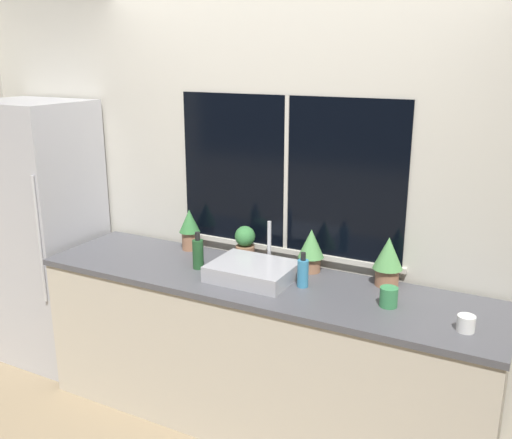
{
  "coord_description": "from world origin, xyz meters",
  "views": [
    {
      "loc": [
        1.37,
        -2.34,
        2.14
      ],
      "look_at": [
        -0.02,
        0.32,
        1.27
      ],
      "focal_mm": 40.0,
      "sensor_mm": 36.0,
      "label": 1
    }
  ],
  "objects_px": {
    "soap_bottle": "(303,273)",
    "mug_green": "(389,297)",
    "potted_plant_center_right": "(311,248)",
    "potted_plant_far_left": "(190,227)",
    "potted_plant_center_left": "(245,242)",
    "refrigerator": "(41,233)",
    "sink": "(253,271)",
    "mug_white": "(466,323)",
    "bottle_tall": "(198,253)",
    "potted_plant_far_right": "(388,259)"
  },
  "relations": [
    {
      "from": "sink",
      "to": "mug_white",
      "type": "relative_size",
      "value": 5.58
    },
    {
      "from": "potted_plant_far_left",
      "to": "potted_plant_center_right",
      "type": "relative_size",
      "value": 1.05
    },
    {
      "from": "refrigerator",
      "to": "bottle_tall",
      "type": "distance_m",
      "value": 1.36
    },
    {
      "from": "refrigerator",
      "to": "soap_bottle",
      "type": "xyz_separation_m",
      "value": [
        2.02,
        -0.02,
        0.08
      ]
    },
    {
      "from": "potted_plant_center_left",
      "to": "bottle_tall",
      "type": "xyz_separation_m",
      "value": [
        -0.17,
        -0.26,
        -0.02
      ]
    },
    {
      "from": "soap_bottle",
      "to": "mug_white",
      "type": "distance_m",
      "value": 0.88
    },
    {
      "from": "potted_plant_far_left",
      "to": "bottle_tall",
      "type": "distance_m",
      "value": 0.36
    },
    {
      "from": "potted_plant_far_left",
      "to": "mug_white",
      "type": "bearing_deg",
      "value": -11.84
    },
    {
      "from": "potted_plant_far_right",
      "to": "mug_white",
      "type": "height_order",
      "value": "potted_plant_far_right"
    },
    {
      "from": "soap_bottle",
      "to": "bottle_tall",
      "type": "bearing_deg",
      "value": -177.35
    },
    {
      "from": "bottle_tall",
      "to": "potted_plant_center_left",
      "type": "bearing_deg",
      "value": 56.88
    },
    {
      "from": "sink",
      "to": "bottle_tall",
      "type": "bearing_deg",
      "value": -178.92
    },
    {
      "from": "mug_white",
      "to": "potted_plant_center_right",
      "type": "bearing_deg",
      "value": 158.07
    },
    {
      "from": "bottle_tall",
      "to": "mug_green",
      "type": "distance_m",
      "value": 1.14
    },
    {
      "from": "mug_green",
      "to": "potted_plant_center_left",
      "type": "bearing_deg",
      "value": 164.53
    },
    {
      "from": "potted_plant_center_right",
      "to": "mug_green",
      "type": "xyz_separation_m",
      "value": [
        0.53,
        -0.27,
        -0.09
      ]
    },
    {
      "from": "potted_plant_far_right",
      "to": "potted_plant_far_left",
      "type": "bearing_deg",
      "value": -180.0
    },
    {
      "from": "potted_plant_far_left",
      "to": "potted_plant_center_left",
      "type": "relative_size",
      "value": 1.25
    },
    {
      "from": "potted_plant_center_right",
      "to": "soap_bottle",
      "type": "xyz_separation_m",
      "value": [
        0.05,
        -0.23,
        -0.06
      ]
    },
    {
      "from": "mug_green",
      "to": "sink",
      "type": "bearing_deg",
      "value": 179.17
    },
    {
      "from": "bottle_tall",
      "to": "mug_white",
      "type": "distance_m",
      "value": 1.53
    },
    {
      "from": "refrigerator",
      "to": "sink",
      "type": "height_order",
      "value": "refrigerator"
    },
    {
      "from": "soap_bottle",
      "to": "mug_green",
      "type": "distance_m",
      "value": 0.49
    },
    {
      "from": "bottle_tall",
      "to": "mug_white",
      "type": "bearing_deg",
      "value": -3.96
    },
    {
      "from": "sink",
      "to": "soap_bottle",
      "type": "distance_m",
      "value": 0.3
    },
    {
      "from": "sink",
      "to": "potted_plant_far_right",
      "type": "height_order",
      "value": "sink"
    },
    {
      "from": "potted_plant_far_left",
      "to": "mug_green",
      "type": "bearing_deg",
      "value": -11.03
    },
    {
      "from": "sink",
      "to": "mug_white",
      "type": "distance_m",
      "value": 1.17
    },
    {
      "from": "potted_plant_center_left",
      "to": "mug_white",
      "type": "relative_size",
      "value": 2.59
    },
    {
      "from": "potted_plant_far_left",
      "to": "potted_plant_center_left",
      "type": "xyz_separation_m",
      "value": [
        0.41,
        0.0,
        -0.04
      ]
    },
    {
      "from": "refrigerator",
      "to": "bottle_tall",
      "type": "height_order",
      "value": "refrigerator"
    },
    {
      "from": "bottle_tall",
      "to": "mug_white",
      "type": "relative_size",
      "value": 2.72
    },
    {
      "from": "refrigerator",
      "to": "soap_bottle",
      "type": "relative_size",
      "value": 9.4
    },
    {
      "from": "refrigerator",
      "to": "mug_white",
      "type": "distance_m",
      "value": 2.89
    },
    {
      "from": "potted_plant_center_left",
      "to": "potted_plant_center_right",
      "type": "height_order",
      "value": "potted_plant_center_right"
    },
    {
      "from": "mug_white",
      "to": "mug_green",
      "type": "distance_m",
      "value": 0.4
    },
    {
      "from": "potted_plant_center_right",
      "to": "potted_plant_far_left",
      "type": "bearing_deg",
      "value": -180.0
    },
    {
      "from": "potted_plant_center_left",
      "to": "potted_plant_far_right",
      "type": "xyz_separation_m",
      "value": [
        0.89,
        0.0,
        0.04
      ]
    },
    {
      "from": "soap_bottle",
      "to": "mug_green",
      "type": "bearing_deg",
      "value": -4.13
    },
    {
      "from": "refrigerator",
      "to": "mug_white",
      "type": "relative_size",
      "value": 22.4
    },
    {
      "from": "potted_plant_center_right",
      "to": "mug_white",
      "type": "height_order",
      "value": "potted_plant_center_right"
    },
    {
      "from": "mug_white",
      "to": "refrigerator",
      "type": "bearing_deg",
      "value": 176.93
    },
    {
      "from": "soap_bottle",
      "to": "mug_white",
      "type": "bearing_deg",
      "value": -8.91
    },
    {
      "from": "potted_plant_center_right",
      "to": "mug_green",
      "type": "height_order",
      "value": "potted_plant_center_right"
    },
    {
      "from": "potted_plant_center_left",
      "to": "mug_white",
      "type": "distance_m",
      "value": 1.41
    },
    {
      "from": "potted_plant_far_left",
      "to": "potted_plant_center_right",
      "type": "distance_m",
      "value": 0.84
    },
    {
      "from": "mug_white",
      "to": "mug_green",
      "type": "bearing_deg",
      "value": 165.29
    },
    {
      "from": "sink",
      "to": "soap_bottle",
      "type": "relative_size",
      "value": 2.34
    },
    {
      "from": "sink",
      "to": "potted_plant_far_right",
      "type": "xyz_separation_m",
      "value": [
        0.7,
        0.26,
        0.11
      ]
    },
    {
      "from": "potted_plant_far_right",
      "to": "bottle_tall",
      "type": "relative_size",
      "value": 1.23
    }
  ]
}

